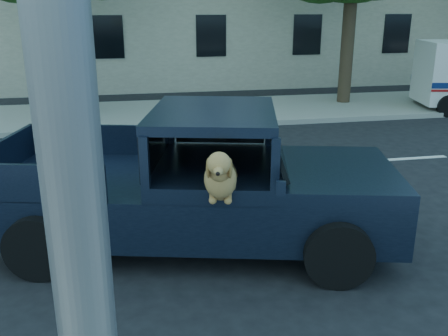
{
  "coord_description": "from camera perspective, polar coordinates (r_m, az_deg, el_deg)",
  "views": [
    {
      "loc": [
        -2.46,
        -6.54,
        3.39
      ],
      "look_at": [
        -1.21,
        -0.24,
        1.28
      ],
      "focal_mm": 40.0,
      "sensor_mm": 36.0,
      "label": 1
    }
  ],
  "objects": [
    {
      "name": "lane_stripes",
      "position": [
        11.41,
        12.33,
        0.52
      ],
      "size": [
        21.6,
        0.14,
        0.01
      ],
      "primitive_type": null,
      "color": "silver",
      "rests_on": "ground"
    },
    {
      "name": "ground",
      "position": [
        7.77,
        8.5,
        -7.89
      ],
      "size": [
        120.0,
        120.0,
        0.0
      ],
      "primitive_type": "plane",
      "color": "black",
      "rests_on": "ground"
    },
    {
      "name": "far_sidewalk",
      "position": [
        16.28,
        -2.32,
        6.45
      ],
      "size": [
        60.0,
        4.0,
        0.15
      ],
      "primitive_type": "cube",
      "color": "gray",
      "rests_on": "ground"
    },
    {
      "name": "pickup_truck",
      "position": [
        7.28,
        -4.06,
        -3.7
      ],
      "size": [
        6.01,
        3.56,
        2.02
      ],
      "rotation": [
        0.0,
        0.0,
        -0.25
      ],
      "color": "black",
      "rests_on": "ground"
    }
  ]
}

